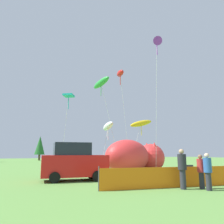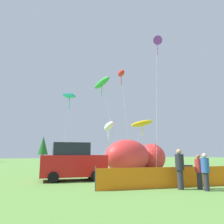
{
  "view_description": "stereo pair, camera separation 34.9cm",
  "coord_description": "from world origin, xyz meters",
  "views": [
    {
      "loc": [
        -7.6,
        -11.63,
        1.68
      ],
      "look_at": [
        -0.39,
        4.32,
        4.94
      ],
      "focal_mm": 35.0,
      "sensor_mm": 36.0,
      "label": 1
    },
    {
      "loc": [
        -7.28,
        -11.77,
        1.68
      ],
      "look_at": [
        -0.39,
        4.32,
        4.94
      ],
      "focal_mm": 35.0,
      "sensor_mm": 36.0,
      "label": 2
    }
  ],
  "objects": [
    {
      "name": "kite_green_fish",
      "position": [
        -0.27,
        7.16,
        8.28
      ],
      "size": [
        2.44,
        2.91,
        8.8
      ],
      "color": "silver",
      "rests_on": "ground"
    },
    {
      "name": "inflatable_cat",
      "position": [
        1.86,
        4.65,
        1.26
      ],
      "size": [
        6.41,
        3.88,
        2.74
      ],
      "rotation": [
        0.0,
        0.0,
        0.27
      ],
      "color": "red",
      "rests_on": "ground"
    },
    {
      "name": "kite_teal_diamond",
      "position": [
        -3.19,
        7.93,
        6.78
      ],
      "size": [
        1.25,
        1.69,
        7.01
      ],
      "color": "silver",
      "rests_on": "ground"
    },
    {
      "name": "kite_yellow_hero",
      "position": [
        4.97,
        8.5,
        4.8
      ],
      "size": [
        3.34,
        0.94,
        5.44
      ],
      "color": "silver",
      "rests_on": "ground"
    },
    {
      "name": "spectator_in_blue_shirt",
      "position": [
        0.7,
        -3.58,
        0.87
      ],
      "size": [
        0.35,
        0.35,
        1.59
      ],
      "color": "#2D2D38",
      "rests_on": "ground"
    },
    {
      "name": "folding_chair",
      "position": [
        2.53,
        -0.88,
        0.52
      ],
      "size": [
        0.77,
        0.77,
        0.92
      ],
      "rotation": [
        0.0,
        0.0,
        -2.19
      ],
      "color": "black",
      "rests_on": "ground"
    },
    {
      "name": "kite_purple_delta",
      "position": [
        3.24,
        2.85,
        11.24
      ],
      "size": [
        1.44,
        1.77,
        11.93
      ],
      "color": "silver",
      "rests_on": "ground"
    },
    {
      "name": "ground_plane",
      "position": [
        0.0,
        0.0,
        0.0
      ],
      "size": [
        120.0,
        120.0,
        0.0
      ],
      "primitive_type": "plane",
      "color": "#609342"
    },
    {
      "name": "kite_white_ghost",
      "position": [
        0.56,
        7.38,
        4.16
      ],
      "size": [
        1.68,
        3.15,
        4.64
      ],
      "color": "silver",
      "rests_on": "ground"
    },
    {
      "name": "horizon_tree_east",
      "position": [
        -2.08,
        39.43,
        3.26
      ],
      "size": [
        2.22,
        2.22,
        5.31
      ],
      "color": "brown",
      "rests_on": "ground"
    },
    {
      "name": "safety_fence",
      "position": [
        -0.01,
        -2.79,
        0.49
      ],
      "size": [
        8.01,
        1.26,
        1.08
      ],
      "rotation": [
        0.0,
        0.0,
        -0.15
      ],
      "color": "orange",
      "rests_on": "ground"
    },
    {
      "name": "kite_red_lizard",
      "position": [
        2.5,
        8.55,
        10.13
      ],
      "size": [
        1.59,
        2.6,
        10.73
      ],
      "color": "silver",
      "rests_on": "ground"
    },
    {
      "name": "spectator_in_grey_shirt",
      "position": [
        -0.19,
        -3.31,
        1.01
      ],
      "size": [
        0.4,
        0.4,
        1.85
      ],
      "color": "#2D2D38",
      "rests_on": "ground"
    },
    {
      "name": "spectator_in_green_shirt",
      "position": [
        0.61,
        -4.08,
        0.91
      ],
      "size": [
        0.36,
        0.36,
        1.66
      ],
      "color": "#2D2D38",
      "rests_on": "ground"
    },
    {
      "name": "parked_car",
      "position": [
        -4.05,
        1.96,
        1.1
      ],
      "size": [
        4.13,
        2.29,
        2.29
      ],
      "rotation": [
        0.0,
        0.0,
        -0.11
      ],
      "color": "red",
      "rests_on": "ground"
    }
  ]
}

